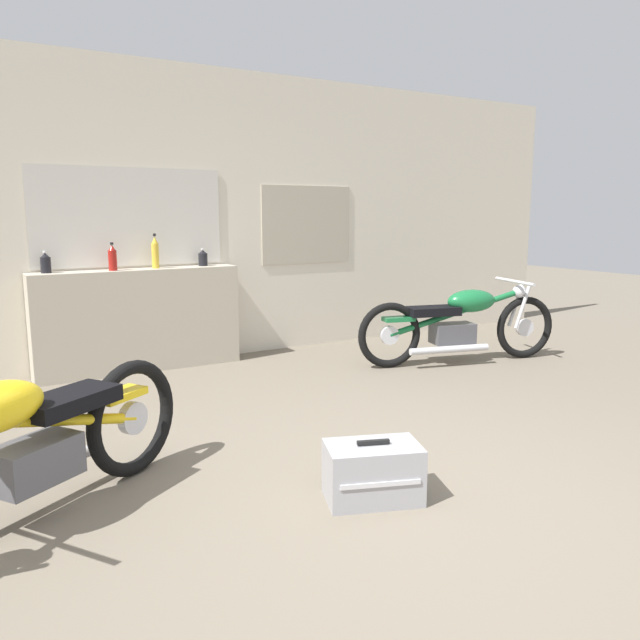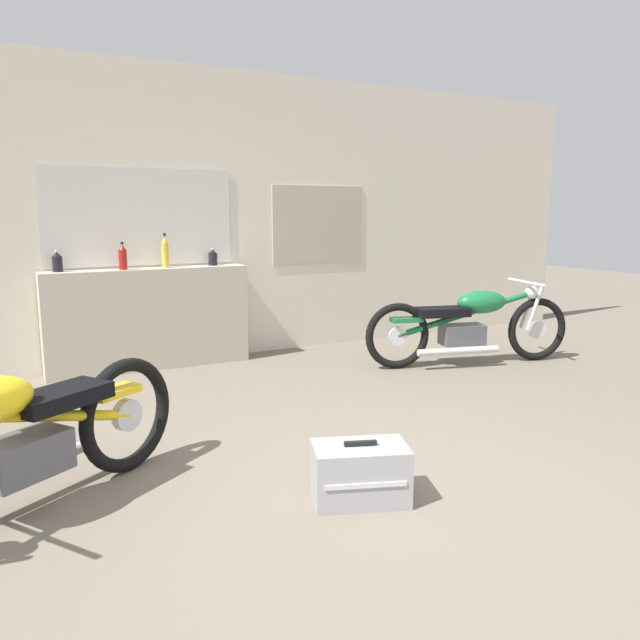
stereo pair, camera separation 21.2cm
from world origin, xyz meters
The scene contains 10 objects.
ground_plane centered at (0.00, 0.00, 0.00)m, with size 24.00×24.00×0.00m, color #706656.
wall_back centered at (0.00, 3.64, 1.40)m, with size 10.00×0.07×2.80m.
sill_counter centered at (-0.31, 3.46, 0.47)m, with size 1.85×0.28×0.93m.
bottle_leftmost centered at (-1.06, 3.49, 1.02)m, with size 0.08×0.08×0.19m.
bottle_left_center centered at (-0.52, 3.43, 1.04)m, with size 0.07×0.07×0.25m.
bottle_center centered at (-0.13, 3.46, 1.07)m, with size 0.07×0.07×0.32m.
bottle_right_center centered at (0.33, 3.49, 1.01)m, with size 0.09×0.09×0.17m.
motorcycle_green centered at (2.41, 2.16, 0.40)m, with size 2.02×0.76×0.79m.
motorcycle_yellow centered at (-1.57, 0.77, 0.41)m, with size 1.77×1.19×0.82m.
hard_case_silver centered at (-0.02, 0.20, 0.15)m, with size 0.54×0.43×0.32m.
Camera 2 is at (-1.60, -2.31, 1.44)m, focal length 35.00 mm.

